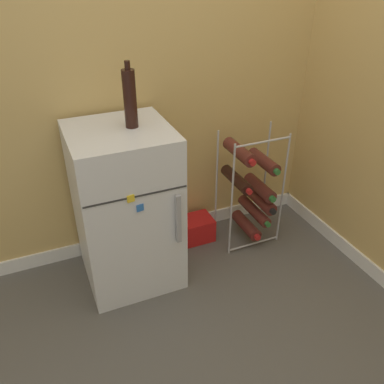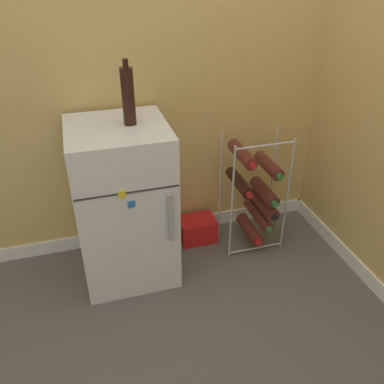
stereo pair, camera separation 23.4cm
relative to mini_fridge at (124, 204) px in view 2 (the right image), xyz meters
name	(u,v)px [view 2 (the right image)]	position (x,y,z in m)	size (l,w,h in m)	color
ground_plane	(223,296)	(0.46, -0.39, -0.45)	(14.00, 14.00, 0.00)	#56544F
wall_back	(188,39)	(0.46, 0.31, 0.79)	(6.67, 0.07, 2.50)	tan
mini_fridge	(124,204)	(0.00, 0.00, 0.00)	(0.51, 0.53, 0.91)	silver
wine_rack	(256,193)	(0.80, 0.02, -0.08)	(0.37, 0.33, 0.76)	#B2B2B7
soda_box	(197,229)	(0.47, 0.15, -0.38)	(0.23, 0.17, 0.16)	red
fridge_top_bottle	(128,96)	(0.07, 0.01, 0.60)	(0.06, 0.06, 0.32)	black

